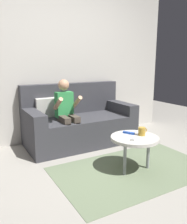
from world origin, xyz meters
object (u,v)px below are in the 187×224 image
Objects in this scene: couch at (78,123)px; game_remote_white_near_edge at (134,138)px; coffee_mug at (142,131)px; person_seated_on_couch at (67,111)px; game_remote_blue_center at (129,133)px; coffee_table at (134,140)px.

game_remote_white_near_edge is at bearing -86.38° from couch.
game_remote_white_near_edge is at bearing -159.38° from coffee_mug.
couch is 0.42m from person_seated_on_couch.
game_remote_blue_center is 0.16m from coffee_mug.
coffee_mug reaches higher than game_remote_white_near_edge.
person_seated_on_couch is 7.13× the size of game_remote_blue_center.
game_remote_white_near_edge is at bearing -135.23° from coffee_table.
coffee_table is 4.65× the size of coffee_mug.
coffee_table is at bearing -82.94° from couch.
person_seated_on_couch is at bearing -144.60° from couch.
person_seated_on_couch is 1.13m from game_remote_white_near_edge.
coffee_table is (0.15, -1.18, 0.05)m from couch.
couch is 12.59× the size of game_remote_white_near_edge.
coffee_mug reaches higher than game_remote_blue_center.
person_seated_on_couch is at bearing 115.84° from game_remote_blue_center.
coffee_mug is at bearing -1.17° from coffee_table.
couch is 1.08m from game_remote_blue_center.
game_remote_white_near_edge and game_remote_blue_center have the same top height.
game_remote_blue_center is at bearing 67.90° from game_remote_white_near_edge.
coffee_mug reaches higher than coffee_table.
game_remote_white_near_edge is at bearing -71.91° from person_seated_on_couch.
coffee_table is at bearing 178.83° from coffee_mug.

